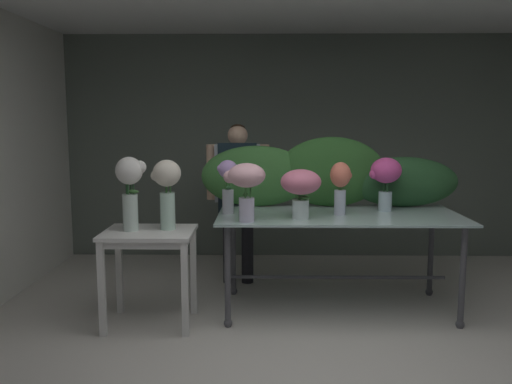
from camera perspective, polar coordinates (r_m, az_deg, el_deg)
The scene contains 13 objects.
ground_plane at distance 5.04m, azimuth 5.11°, elevation -11.50°, with size 7.64×7.64×0.00m, color beige.
wall_back at distance 6.50m, azimuth 4.12°, elevation 4.78°, with size 5.57×0.12×2.64m, color slate.
display_table_glass at distance 4.67m, azimuth 8.77°, elevation -3.70°, with size 2.06×1.01×0.86m.
side_table_white at distance 4.39m, azimuth -11.29°, elevation -5.45°, with size 0.72×0.58×0.78m.
florist at distance 5.35m, azimuth -1.94°, elevation 0.68°, with size 0.63×0.24×1.61m.
foliage_backdrop at distance 4.98m, azimuth 8.19°, elevation 1.65°, with size 2.37×0.30×0.64m.
vase_coral_dahlias at distance 4.55m, azimuth 9.00°, elevation 0.90°, with size 0.19×0.17×0.45m.
vase_rosy_peonies at distance 4.34m, azimuth 4.78°, elevation 0.60°, with size 0.33×0.33×0.40m.
vase_lilac_snapdragons at distance 4.56m, azimuth -2.99°, elevation 1.07°, with size 0.20×0.16×0.46m.
vase_blush_anemones at distance 4.19m, azimuth -1.09°, elevation 1.05°, with size 0.33×0.30×0.46m.
vase_fuchsia_freesia at distance 4.81m, azimuth 13.62°, elevation 1.67°, with size 0.28×0.27×0.47m.
vase_white_roses_tall at distance 4.34m, azimuth -13.23°, elevation 0.61°, with size 0.24×0.21×0.59m.
vase_cream_lisianthus_tall at distance 4.34m, azimuth -9.46°, elevation 0.51°, with size 0.24×0.22×0.56m.
Camera 1 is at (-0.37, -3.00, 1.66)m, focal length 37.58 mm.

